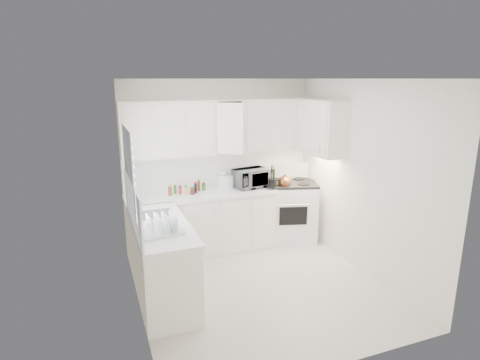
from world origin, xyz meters
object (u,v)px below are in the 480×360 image
microwave (251,176)px  rice_cooker (226,180)px  dish_rack (161,223)px  utensil_crock (273,177)px  stove (289,203)px  tea_kettle (284,181)px

microwave → rice_cooker: microwave is taller
rice_cooker → dish_rack: bearing=-130.2°
rice_cooker → utensil_crock: 0.73m
stove → rice_cooker: stove is taller
stove → tea_kettle: (-0.18, -0.16, 0.42)m
tea_kettle → dish_rack: dish_rack is taller
tea_kettle → dish_rack: size_ratio=0.56×
rice_cooker → microwave: bearing=-15.4°
rice_cooker → dish_rack: 1.98m
stove → dish_rack: size_ratio=2.88×
utensil_crock → dish_rack: bearing=-147.9°
utensil_crock → rice_cooker: bearing=153.3°
stove → utensil_crock: 0.67m
microwave → tea_kettle: bearing=-34.5°
rice_cooker → tea_kettle: bearing=-20.3°
rice_cooker → dish_rack: rice_cooker is taller
utensil_crock → microwave: bearing=139.5°
tea_kettle → microwave: bearing=168.4°
utensil_crock → dish_rack: 2.26m
utensil_crock → tea_kettle: bearing=4.0°
dish_rack → tea_kettle: bearing=23.5°
tea_kettle → rice_cooker: rice_cooker is taller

